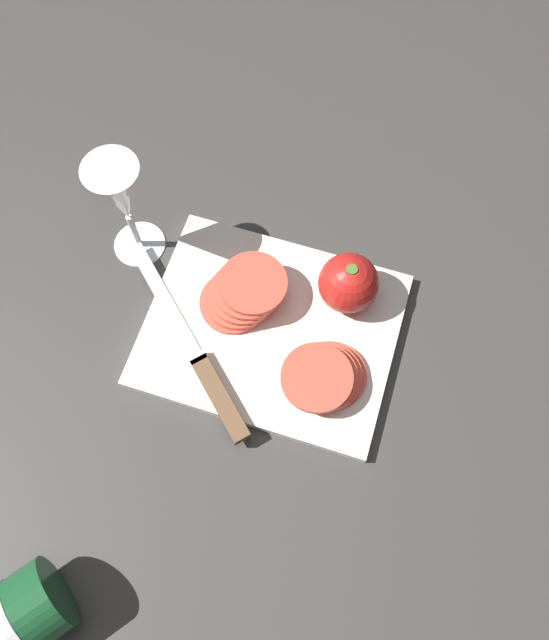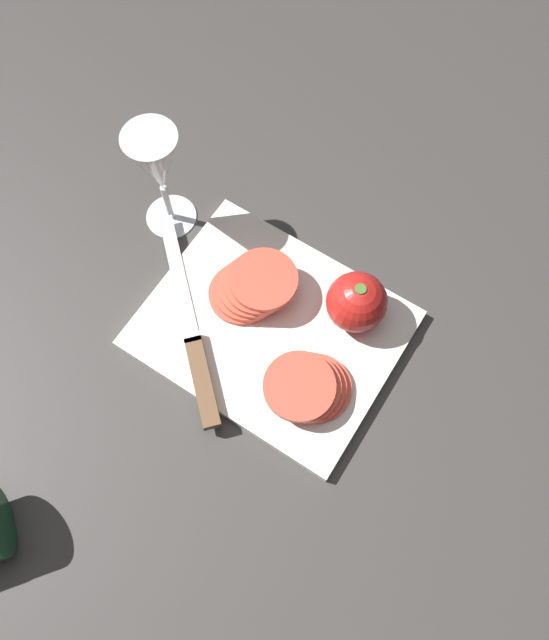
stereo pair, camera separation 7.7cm
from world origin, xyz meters
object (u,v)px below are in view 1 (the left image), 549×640
object	(u,v)px
whole_tomato	(348,283)
tomato_slice_stack_near	(243,293)
knife	(209,379)
tomato_slice_stack_far	(324,376)
wine_glass	(121,198)

from	to	relation	value
whole_tomato	tomato_slice_stack_near	size ratio (longest dim) A/B	0.71
knife	tomato_slice_stack_far	xyz separation A→B (m)	(-0.13, -0.04, 0.01)
whole_tomato	tomato_slice_stack_far	xyz separation A→B (m)	(-0.00, 0.12, -0.02)
whole_tomato	knife	world-z (taller)	whole_tomato
wine_glass	knife	xyz separation A→B (m)	(-0.16, 0.16, -0.09)
knife	tomato_slice_stack_near	size ratio (longest dim) A/B	2.19
whole_tomato	tomato_slice_stack_near	distance (m)	0.13
knife	wine_glass	bearing A→B (deg)	-1.99
wine_glass	whole_tomato	distance (m)	0.30
knife	tomato_slice_stack_near	bearing A→B (deg)	-49.77
wine_glass	tomato_slice_stack_far	distance (m)	0.33
knife	tomato_slice_stack_near	xyz separation A→B (m)	(-0.00, -0.12, 0.01)
whole_tomato	tomato_slice_stack_far	bearing A→B (deg)	91.79
tomato_slice_stack_near	tomato_slice_stack_far	xyz separation A→B (m)	(-0.13, 0.07, -0.00)
wine_glass	whole_tomato	world-z (taller)	wine_glass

